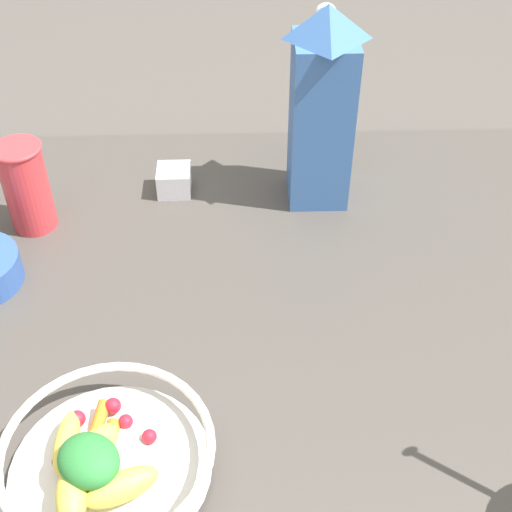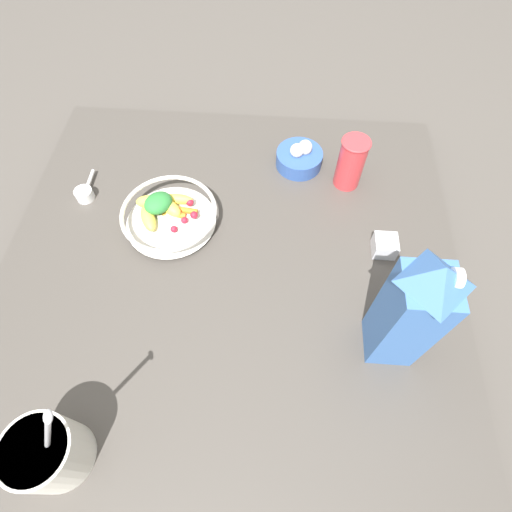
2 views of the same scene
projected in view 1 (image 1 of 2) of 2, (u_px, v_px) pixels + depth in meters
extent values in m
plane|color=#4C4742|center=(220.00, 381.00, 0.88)|extent=(6.00, 6.00, 0.00)
cube|color=#47423D|center=(219.00, 371.00, 0.87)|extent=(1.02, 1.02, 0.04)
cylinder|color=silver|center=(112.00, 470.00, 0.74)|extent=(0.12, 0.12, 0.01)
cone|color=silver|center=(109.00, 458.00, 0.73)|extent=(0.21, 0.21, 0.04)
torus|color=silver|center=(106.00, 449.00, 0.72)|extent=(0.22, 0.22, 0.01)
ellipsoid|color=#EFD64C|center=(67.00, 442.00, 0.73)|extent=(0.03, 0.08, 0.02)
ellipsoid|color=#EFD64C|center=(94.00, 448.00, 0.72)|extent=(0.06, 0.07, 0.03)
ellipsoid|color=#EFD64C|center=(72.00, 493.00, 0.68)|extent=(0.04, 0.07, 0.03)
ellipsoid|color=#EFD64C|center=(122.00, 487.00, 0.69)|extent=(0.08, 0.06, 0.03)
cylinder|color=orange|center=(100.00, 419.00, 0.75)|extent=(0.02, 0.04, 0.01)
cylinder|color=orange|center=(83.00, 453.00, 0.72)|extent=(0.05, 0.02, 0.01)
cylinder|color=orange|center=(111.00, 443.00, 0.73)|extent=(0.02, 0.05, 0.01)
sphere|color=red|center=(58.00, 461.00, 0.72)|extent=(0.01, 0.01, 0.01)
sphere|color=red|center=(77.00, 419.00, 0.75)|extent=(0.02, 0.02, 0.02)
sphere|color=red|center=(149.00, 437.00, 0.74)|extent=(0.02, 0.02, 0.02)
sphere|color=red|center=(113.00, 406.00, 0.76)|extent=(0.02, 0.02, 0.02)
sphere|color=red|center=(126.00, 422.00, 0.75)|extent=(0.02, 0.02, 0.02)
ellipsoid|color=#2D7F38|center=(89.00, 460.00, 0.69)|extent=(0.09, 0.09, 0.04)
cube|color=#3D6BB2|center=(321.00, 123.00, 1.02)|extent=(0.09, 0.09, 0.26)
pyramid|color=#3D6BB2|center=(328.00, 21.00, 0.92)|extent=(0.09, 0.09, 0.05)
cylinder|color=white|center=(326.00, 16.00, 0.94)|extent=(0.03, 0.01, 0.03)
cylinder|color=#DB383D|center=(26.00, 187.00, 1.01)|extent=(0.06, 0.06, 0.14)
torus|color=#DB383D|center=(16.00, 148.00, 0.96)|extent=(0.07, 0.07, 0.01)
cube|color=silver|center=(174.00, 180.00, 1.10)|extent=(0.05, 0.05, 0.04)
cube|color=brown|center=(175.00, 184.00, 1.10)|extent=(0.04, 0.04, 0.02)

